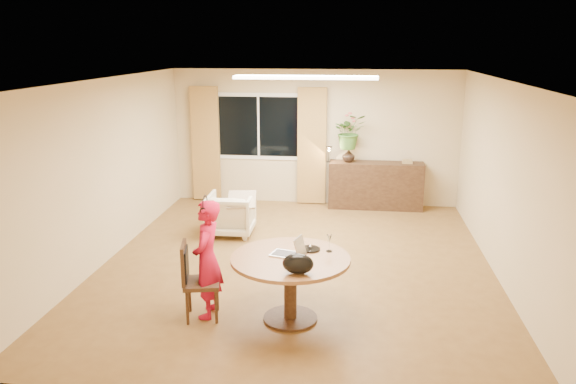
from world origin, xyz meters
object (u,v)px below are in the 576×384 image
object	(u,v)px
dining_chair	(202,281)
sideboard	(376,185)
dining_table	(290,271)
child	(207,259)
armchair	(231,214)

from	to	relation	value
dining_chair	sideboard	size ratio (longest dim) A/B	0.51
dining_table	child	size ratio (longest dim) A/B	0.97
armchair	sideboard	distance (m)	3.03
dining_table	dining_chair	bearing A→B (deg)	-176.09
armchair	sideboard	world-z (taller)	sideboard
child	sideboard	distance (m)	5.11
dining_table	armchair	world-z (taller)	dining_table
dining_chair	child	bearing A→B (deg)	41.82
armchair	sideboard	bearing A→B (deg)	-143.95
child	sideboard	bearing A→B (deg)	157.16
dining_chair	armchair	distance (m)	2.94
dining_table	child	distance (m)	0.96
child	armchair	size ratio (longest dim) A/B	1.83
dining_chair	armchair	bearing A→B (deg)	84.30
dining_chair	child	xyz separation A→B (m)	(0.05, 0.07, 0.24)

